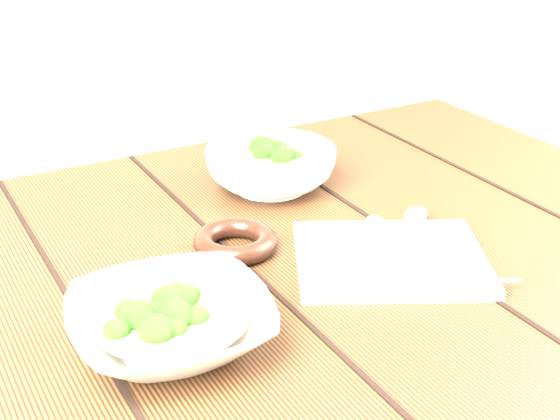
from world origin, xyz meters
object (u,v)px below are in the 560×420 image
(soup_bowl_front, at_px, (171,323))
(soup_bowl_back, at_px, (271,167))
(trivet, at_px, (235,242))
(table, at_px, (261,345))
(napkin, at_px, (390,258))

(soup_bowl_front, distance_m, soup_bowl_back, 0.40)
(trivet, bearing_deg, soup_bowl_back, 48.73)
(table, bearing_deg, soup_bowl_front, -144.74)
(trivet, xyz_separation_m, napkin, (0.15, -0.12, -0.01))
(trivet, bearing_deg, soup_bowl_front, -133.96)
(soup_bowl_front, relative_size, napkin, 1.00)
(napkin, bearing_deg, soup_bowl_front, -146.50)
(soup_bowl_front, relative_size, soup_bowl_back, 0.98)
(table, xyz_separation_m, soup_bowl_back, (0.11, 0.18, 0.15))
(napkin, bearing_deg, soup_bowl_back, 120.94)
(trivet, bearing_deg, napkin, -38.61)
(table, distance_m, soup_bowl_back, 0.26)
(soup_bowl_front, height_order, trivet, soup_bowl_front)
(soup_bowl_back, relative_size, napkin, 1.02)
(soup_bowl_front, xyz_separation_m, soup_bowl_back, (0.27, 0.29, 0.01))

